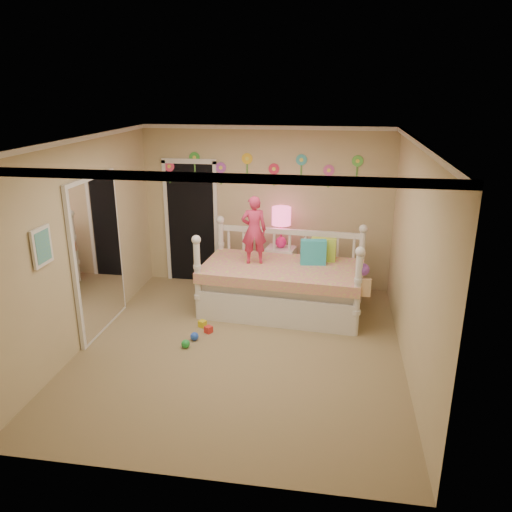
% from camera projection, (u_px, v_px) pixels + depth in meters
% --- Properties ---
extents(floor, '(4.00, 4.50, 0.01)m').
position_uv_depth(floor, '(241.00, 349.00, 6.38)').
color(floor, '#7F684C').
rests_on(floor, ground).
extents(ceiling, '(4.00, 4.50, 0.01)m').
position_uv_depth(ceiling, '(239.00, 140.00, 5.54)').
color(ceiling, white).
rests_on(ceiling, floor).
extents(back_wall, '(4.00, 0.01, 2.60)m').
position_uv_depth(back_wall, '(266.00, 208.00, 8.06)').
color(back_wall, tan).
rests_on(back_wall, floor).
extents(left_wall, '(0.01, 4.50, 2.60)m').
position_uv_depth(left_wall, '(82.00, 244.00, 6.26)').
color(left_wall, tan).
rests_on(left_wall, floor).
extents(right_wall, '(0.01, 4.50, 2.60)m').
position_uv_depth(right_wall, '(414.00, 260.00, 5.66)').
color(right_wall, tan).
rests_on(right_wall, floor).
extents(crown_molding, '(4.00, 4.50, 0.06)m').
position_uv_depth(crown_molding, '(239.00, 143.00, 5.55)').
color(crown_molding, white).
rests_on(crown_molding, ceiling).
extents(daybed, '(2.42, 1.43, 1.27)m').
position_uv_depth(daybed, '(282.00, 270.00, 7.28)').
color(daybed, white).
rests_on(daybed, floor).
extents(pillow_turquoise, '(0.38, 0.17, 0.37)m').
position_uv_depth(pillow_turquoise, '(313.00, 252.00, 7.25)').
color(pillow_turquoise, '#25A7BA').
rests_on(pillow_turquoise, daybed).
extents(pillow_lime, '(0.37, 0.16, 0.34)m').
position_uv_depth(pillow_lime, '(324.00, 249.00, 7.41)').
color(pillow_lime, '#C0E947').
rests_on(pillow_lime, daybed).
extents(child, '(0.40, 0.30, 1.00)m').
position_uv_depth(child, '(254.00, 230.00, 7.21)').
color(child, '#DC325E').
rests_on(child, daybed).
extents(nightstand, '(0.49, 0.40, 0.74)m').
position_uv_depth(nightstand, '(280.00, 270.00, 8.05)').
color(nightstand, white).
rests_on(nightstand, floor).
extents(table_lamp, '(0.30, 0.30, 0.65)m').
position_uv_depth(table_lamp, '(281.00, 221.00, 7.79)').
color(table_lamp, '#F2207F').
rests_on(table_lamp, nightstand).
extents(closet_doorway, '(0.90, 0.04, 2.07)m').
position_uv_depth(closet_doorway, '(191.00, 222.00, 8.32)').
color(closet_doorway, black).
rests_on(closet_doorway, back_wall).
extents(flower_decals, '(3.40, 0.02, 0.50)m').
position_uv_depth(flower_decals, '(260.00, 169.00, 7.86)').
color(flower_decals, '#B2668C').
rests_on(flower_decals, back_wall).
extents(mirror_closet, '(0.07, 1.30, 2.10)m').
position_uv_depth(mirror_closet, '(98.00, 255.00, 6.61)').
color(mirror_closet, white).
rests_on(mirror_closet, left_wall).
extents(wall_picture, '(0.05, 0.34, 0.42)m').
position_uv_depth(wall_picture, '(42.00, 246.00, 5.33)').
color(wall_picture, white).
rests_on(wall_picture, left_wall).
extents(hanging_bag, '(0.20, 0.16, 0.36)m').
position_uv_depth(hanging_bag, '(363.00, 281.00, 6.50)').
color(hanging_bag, beige).
rests_on(hanging_bag, daybed).
extents(toy_scatter, '(1.22, 1.50, 0.11)m').
position_uv_depth(toy_scatter, '(197.00, 335.00, 6.62)').
color(toy_scatter, '#996666').
rests_on(toy_scatter, floor).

